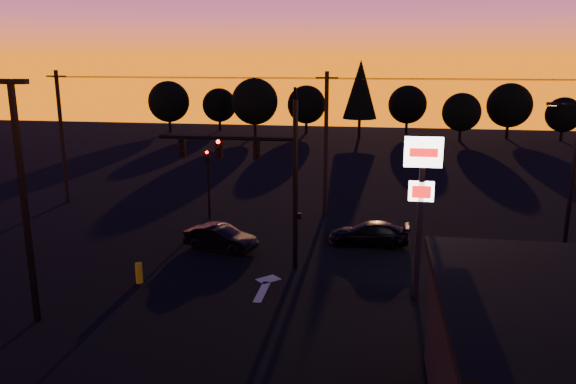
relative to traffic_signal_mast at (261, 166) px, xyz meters
name	(u,v)px	position (x,y,z in m)	size (l,w,h in m)	color
ground	(246,301)	(0.10, -3.99, -4.94)	(120.00, 120.00, 0.00)	black
lane_arrow	(265,286)	(0.60, -2.33, -4.93)	(1.20, 3.10, 0.01)	beige
traffic_signal_mast	(261,166)	(0.00, 0.00, 0.00)	(6.79, 0.52, 8.58)	black
secondary_signal	(208,174)	(-4.90, 7.49, -2.07)	(0.30, 0.31, 4.35)	black
parking_lot_light	(23,187)	(-7.40, -6.99, 0.33)	(1.25, 0.30, 9.14)	black
pylon_sign	(422,184)	(7.10, -2.49, -0.02)	(1.50, 0.28, 6.80)	black
streetlight	(570,180)	(14.01, 1.51, -0.52)	(1.55, 0.35, 8.00)	black
utility_pole_0	(62,136)	(-15.90, 10.01, -0.34)	(1.40, 0.26, 9.00)	black
utility_pole_1	(326,143)	(2.10, 10.01, -0.34)	(1.40, 0.26, 9.00)	black
power_wires	(327,78)	(2.10, 10.01, 3.63)	(36.00, 1.22, 0.07)	black
bollard	(139,273)	(-5.05, -2.86, -4.47)	(0.31, 0.31, 0.94)	yellow
tree_0	(169,102)	(-21.90, 46.01, -0.88)	(5.36, 5.36, 6.74)	black
tree_1	(219,105)	(-15.90, 49.01, -1.50)	(4.54, 4.54, 5.71)	black
tree_2	(255,102)	(-9.90, 44.01, -0.57)	(5.77, 5.78, 7.26)	black
tree_3	(306,105)	(-3.90, 48.01, -1.19)	(4.95, 4.95, 6.22)	black
tree_4	(360,89)	(3.10, 45.01, 0.99)	(4.18, 4.18, 9.50)	black
tree_5	(407,105)	(9.10, 50.01, -1.19)	(4.95, 4.95, 6.22)	black
tree_6	(461,112)	(15.10, 44.01, -1.50)	(4.54, 4.54, 5.71)	black
tree_7	(509,105)	(21.10, 47.01, -0.88)	(5.36, 5.36, 6.74)	black
tree_8	(564,115)	(27.10, 46.01, -1.82)	(4.12, 4.12, 5.19)	black
car_mid	(221,238)	(-2.65, 2.07, -4.30)	(1.35, 3.88, 1.28)	black
car_right	(369,233)	(5.03, 4.05, -4.32)	(1.74, 4.28, 1.24)	black
suv_parked	(512,327)	(10.18, -6.03, -4.29)	(2.13, 4.62, 1.28)	black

